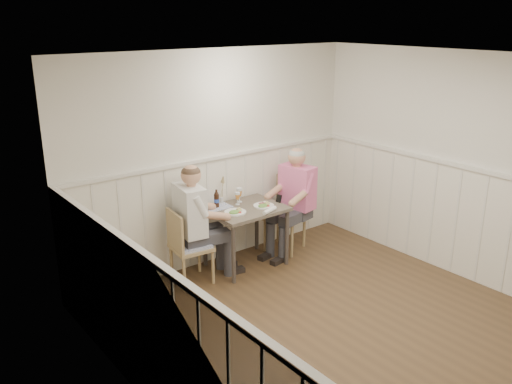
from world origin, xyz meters
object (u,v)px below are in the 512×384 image
chair_left (187,244)px  grass_vase (222,191)px  diner_cream (194,232)px  beer_bottle (217,200)px  chair_right (287,211)px  dining_table (246,216)px  man_in_pink (295,208)px

chair_left → grass_vase: size_ratio=2.47×
chair_left → diner_cream: diner_cream is taller
diner_cream → beer_bottle: size_ratio=6.27×
chair_left → beer_bottle: beer_bottle is taller
grass_vase → beer_bottle: bearing=-147.1°
chair_left → chair_right: bearing=2.0°
chair_right → grass_vase: size_ratio=2.65×
dining_table → diner_cream: size_ratio=0.64×
chair_left → dining_table: bearing=-2.4°
diner_cream → grass_vase: diner_cream is taller
diner_cream → chair_left: bearing=-169.8°
chair_right → beer_bottle: 1.07m
man_in_pink → grass_vase: (-0.91, 0.33, 0.33)m
dining_table → beer_bottle: size_ratio=4.01×
dining_table → grass_vase: grass_vase is taller
chair_left → beer_bottle: size_ratio=3.94×
man_in_pink → beer_bottle: bearing=166.7°
diner_cream → grass_vase: bearing=24.4°
chair_right → man_in_pink: man_in_pink is taller
dining_table → diner_cream: diner_cream is taller
dining_table → chair_left: 0.83m
chair_right → diner_cream: 1.44m
beer_bottle → man_in_pink: bearing=-13.3°
diner_cream → beer_bottle: bearing=21.5°
dining_table → grass_vase: bearing=113.7°
chair_right → man_in_pink: (0.03, -0.11, 0.07)m
dining_table → grass_vase: 0.43m
dining_table → chair_left: bearing=177.6°
chair_left → man_in_pink: man_in_pink is taller
man_in_pink → beer_bottle: man_in_pink is taller
diner_cream → chair_right: bearing=1.3°
man_in_pink → grass_vase: bearing=159.9°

